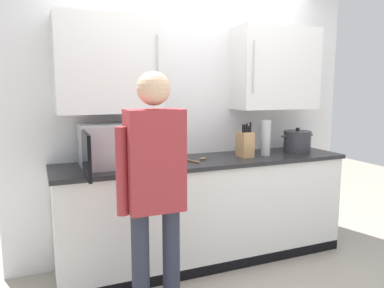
% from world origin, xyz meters
% --- Properties ---
extents(back_wall_tiled, '(3.33, 0.44, 2.67)m').
position_xyz_m(back_wall_tiled, '(0.00, 1.23, 1.46)').
color(back_wall_tiled, white).
rests_on(back_wall_tiled, ground_plane).
extents(counter_unit, '(2.59, 0.61, 0.93)m').
position_xyz_m(counter_unit, '(0.00, 0.95, 0.46)').
color(counter_unit, white).
rests_on(counter_unit, ground_plane).
extents(microwave_oven, '(0.54, 0.79, 0.34)m').
position_xyz_m(microwave_oven, '(-0.81, 0.98, 1.09)').
color(microwave_oven, '#B7BABF').
rests_on(microwave_oven, counter_unit).
extents(thermos_flask, '(0.09, 0.09, 0.33)m').
position_xyz_m(thermos_flask, '(0.59, 0.92, 1.09)').
color(thermos_flask, '#B7BABF').
rests_on(thermos_flask, counter_unit).
extents(knife_block, '(0.11, 0.15, 0.31)m').
position_xyz_m(knife_block, '(0.37, 0.92, 1.04)').
color(knife_block, tan).
rests_on(knife_block, counter_unit).
extents(wooden_spoon, '(0.21, 0.21, 0.02)m').
position_xyz_m(wooden_spoon, '(-0.09, 0.93, 0.94)').
color(wooden_spoon, '#A37547').
rests_on(wooden_spoon, counter_unit).
extents(stock_pot, '(0.35, 0.26, 0.24)m').
position_xyz_m(stock_pot, '(0.95, 0.92, 1.03)').
color(stock_pot, '#2D2D33').
rests_on(stock_pot, counter_unit).
extents(person_figure, '(0.44, 0.63, 1.64)m').
position_xyz_m(person_figure, '(-0.71, 0.17, 0.98)').
color(person_figure, '#282D3D').
rests_on(person_figure, ground_plane).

